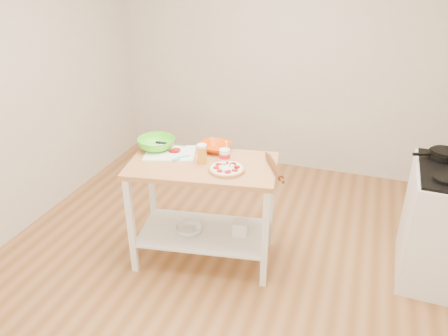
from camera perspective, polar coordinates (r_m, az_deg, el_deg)
room_shell at (r=2.96m, az=-0.54°, el=6.13°), size 4.04×4.54×2.74m
prep_island at (r=3.51m, az=-2.73°, el=-3.10°), size 1.23×0.80×0.90m
skillet at (r=3.78m, az=26.80°, el=1.70°), size 0.36×0.24×0.03m
pizza at (r=3.27m, az=0.34°, el=-0.12°), size 0.27×0.27×0.04m
cutting_board at (r=3.58m, az=-7.09°, el=1.99°), size 0.47×0.41×0.04m
spatula at (r=3.46m, az=-5.77°, el=1.32°), size 0.11×0.13×0.01m
knife at (r=3.73m, az=-7.50°, el=3.19°), size 0.27×0.04×0.01m
orange_bowl at (r=3.60m, az=-1.19°, el=2.77°), size 0.28×0.28×0.06m
green_bowl at (r=3.66m, az=-8.83°, el=3.15°), size 0.33×0.33×0.10m
beer_pint at (r=3.37m, az=-2.91°, el=1.86°), size 0.08×0.08×0.15m
yogurt_tub at (r=3.40m, az=0.08°, el=1.65°), size 0.09×0.09×0.18m
rolling_pin at (r=3.30m, az=6.57°, el=0.12°), size 0.22×0.36×0.04m
shelf_glass_bowl at (r=3.69m, az=-4.57°, el=-7.98°), size 0.28×0.28×0.07m
shelf_bin at (r=3.66m, az=2.14°, el=-7.77°), size 0.14×0.14×0.12m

